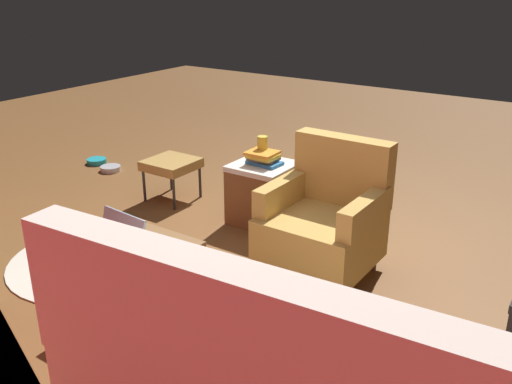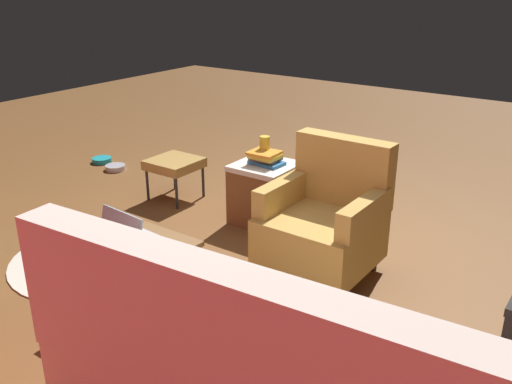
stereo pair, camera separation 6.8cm
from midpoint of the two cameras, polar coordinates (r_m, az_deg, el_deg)
name	(u,v)px [view 2 (the right image)]	position (r m, az deg, el deg)	size (l,w,h in m)	color
ground	(273,237)	(4.21, 2.16, -4.64)	(12.00, 12.00, 0.00)	brown
armchair	(325,221)	(3.62, 7.59, -2.96)	(0.69, 0.69, 0.87)	tan
laptop_desk	(139,252)	(3.14, -11.18, -6.02)	(0.56, 0.44, 0.48)	olive
laptop	(132,237)	(3.07, -11.91, -4.52)	(0.34, 0.28, 0.21)	silver
wicker_hamper	(265,193)	(4.38, 1.40, -0.10)	(0.45, 0.45, 0.48)	brown
book_stack_hamper	(265,158)	(4.28, 1.43, 3.50)	(0.27, 0.22, 0.10)	#2D72B2
yellow_mug	(265,143)	(4.31, 1.35, 5.05)	(0.08, 0.08, 0.10)	yellow
tv_remote	(261,158)	(4.41, 0.93, 3.52)	(0.05, 0.16, 0.02)	#262628
ottoman	(174,165)	(4.86, -7.91, 2.77)	(0.40, 0.40, 0.36)	#AD8442
circular_rug	(96,259)	(4.04, -15.49, -6.55)	(1.16, 1.16, 0.01)	beige
pet_bowl_steel	(115,168)	(5.79, -13.80, 2.44)	(0.20, 0.20, 0.05)	silver
pet_bowl_teal	(102,160)	(6.06, -15.11, 3.16)	(0.20, 0.20, 0.05)	teal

